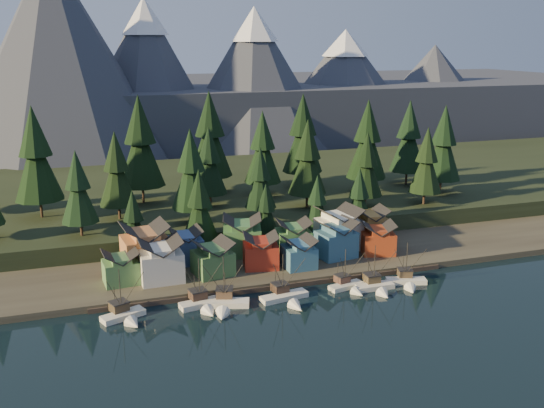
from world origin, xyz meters
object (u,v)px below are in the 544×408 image
object	(u,v)px
boat_2	(224,298)
boat_0	(125,309)
boat_3	(287,292)
house_front_1	(160,259)
boat_5	(377,281)
boat_1	(203,298)
boat_4	(349,281)
house_back_0	(145,246)
house_back_1	(186,245)
boat_6	(408,277)
house_front_0	(121,266)

from	to	relation	value
boat_2	boat_0	bearing A→B (deg)	-164.87
boat_3	house_front_1	xyz separation A→B (m)	(-23.66, 16.04, 4.51)
boat_2	boat_5	distance (m)	33.76
boat_0	boat_1	world-z (taller)	boat_1
house_front_1	boat_1	bearing A→B (deg)	-67.58
boat_2	boat_3	size ratio (longest dim) A/B	1.01
boat_2	boat_3	xyz separation A→B (m)	(13.32, -0.72, -0.23)
boat_1	boat_4	distance (m)	32.13
boat_4	boat_5	bearing A→B (deg)	-35.60
boat_1	house_front_1	distance (m)	15.85
house_back_0	house_back_1	size ratio (longest dim) A/B	1.33
boat_6	house_back_1	world-z (taller)	house_back_1
boat_4	boat_3	bearing A→B (deg)	173.33
boat_5	house_front_0	world-z (taller)	boat_5
boat_6	boat_5	bearing A→B (deg)	-158.70
house_back_1	boat_3	bearing A→B (deg)	-59.30
boat_1	house_back_0	bearing A→B (deg)	101.74
boat_0	boat_5	distance (m)	53.19
boat_6	house_back_1	xyz separation A→B (m)	(-44.80, 25.24, 3.90)
boat_6	house_back_0	size ratio (longest dim) A/B	0.94
boat_1	boat_3	distance (m)	17.45
boat_1	house_front_0	size ratio (longest dim) A/B	1.42
boat_0	house_back_0	world-z (taller)	house_back_0
boat_0	boat_2	distance (m)	19.43
boat_0	boat_4	bearing A→B (deg)	-21.22
house_front_0	house_back_1	distance (m)	17.64
boat_3	house_back_0	xyz separation A→B (m)	(-26.08, 23.64, 5.26)
boat_2	boat_4	xyz separation A→B (m)	(28.12, 0.91, -0.28)
boat_3	boat_5	bearing A→B (deg)	-11.17
boat_2	house_front_1	xyz separation A→B (m)	(-10.34, 15.32, 4.28)
boat_0	house_front_0	xyz separation A→B (m)	(0.61, 15.57, 3.12)
boat_0	house_back_0	size ratio (longest dim) A/B	1.01
boat_2	house_front_0	size ratio (longest dim) A/B	1.47
house_back_1	boat_1	bearing A→B (deg)	-94.53
boat_6	house_back_1	bearing A→B (deg)	166.92
boat_0	boat_2	xyz separation A→B (m)	(19.42, -0.74, -0.05)
house_front_1	boat_0	bearing A→B (deg)	-124.01
boat_0	house_front_0	world-z (taller)	boat_0
boat_0	boat_1	size ratio (longest dim) A/B	0.99
boat_6	house_front_0	world-z (taller)	boat_6
house_front_0	house_back_0	size ratio (longest dim) A/B	0.72
house_front_1	house_back_0	bearing A→B (deg)	105.54
boat_3	boat_6	bearing A→B (deg)	-9.23
boat_2	house_back_0	world-z (taller)	house_back_0
boat_2	boat_6	distance (m)	41.62
boat_1	boat_2	world-z (taller)	boat_2
boat_1	boat_6	size ratio (longest dim) A/B	1.09
house_front_0	house_front_1	size ratio (longest dim) A/B	0.84
boat_2	house_back_1	size ratio (longest dim) A/B	1.41
house_front_0	house_front_1	distance (m)	8.59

